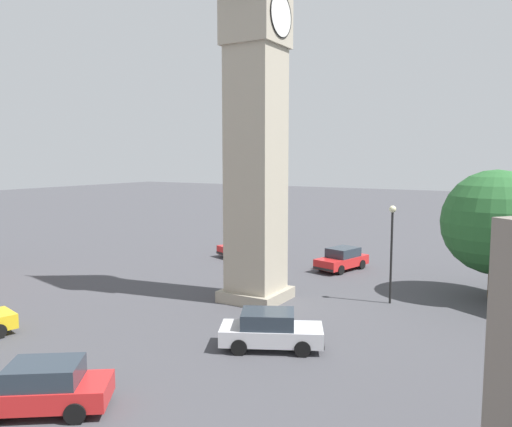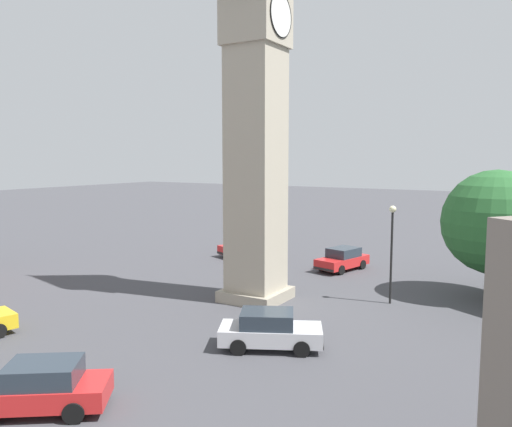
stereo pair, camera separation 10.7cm
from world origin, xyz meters
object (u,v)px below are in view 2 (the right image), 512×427
Objects in this scene: tree at (496,222)px; car_black_far at (343,259)px; pedestrian at (252,253)px; lamp_post at (392,239)px; clock_tower at (256,40)px; car_red_corner at (245,246)px; car_white_side at (40,387)px; car_silver_kerb at (270,330)px.

car_black_far is at bearing 76.01° from tree.
lamp_post is (-3.76, -10.89, 2.45)m from pedestrian.
clock_tower is 17.98m from car_red_corner.
car_black_far is 8.51m from lamp_post.
car_white_side is 2.57× the size of pedestrian.
car_silver_kerb is 8.72m from car_white_side.
tree is 5.98m from lamp_post.
car_red_corner is 8.54m from car_black_far.
car_white_side is 0.84× the size of lamp_post.
car_black_far is 6.30m from pedestrian.
car_white_side is 17.96m from lamp_post.
clock_tower is 5.23× the size of car_red_corner.
car_red_corner and car_black_far have the same top height.
car_red_corner is 4.39m from pedestrian.
pedestrian is 15.72m from tree.
car_black_far is 2.61× the size of pedestrian.
clock_tower is at bearing 115.35° from lamp_post.
car_red_corner is 15.62m from lamp_post.
clock_tower is 5.27× the size of car_black_far.
clock_tower reaches higher than car_silver_kerb.
car_black_far is at bearing 39.23° from lamp_post.
clock_tower reaches higher than car_black_far.
lamp_post reaches higher than car_silver_kerb.
lamp_post is at bearing -14.96° from car_silver_kerb.
tree reaches higher than car_white_side.
pedestrian is at bearing 13.91° from car_white_side.
clock_tower is 12.45m from lamp_post.
car_red_corner is (10.27, 7.15, -12.91)m from clock_tower.
car_silver_kerb and car_white_side have the same top height.
car_black_far is at bearing 10.41° from car_silver_kerb.
clock_tower is 5.24× the size of car_silver_kerb.
car_white_side is 23.04m from car_black_far.
car_red_corner is at bearing 83.48° from car_black_far.
lamp_post is at bearing -117.99° from car_red_corner.
car_white_side is (-24.00, -7.79, 0.00)m from car_red_corner.
car_silver_kerb is at bearing -169.59° from car_black_far.
car_silver_kerb and car_black_far have the same top height.
clock_tower is at bearing 35.54° from car_silver_kerb.
lamp_post is (3.05, -6.43, -10.22)m from clock_tower.
pedestrian reaches higher than car_silver_kerb.
car_silver_kerb is (-5.73, -4.09, -12.91)m from clock_tower.
pedestrian is (20.54, 5.09, 0.25)m from car_white_side.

